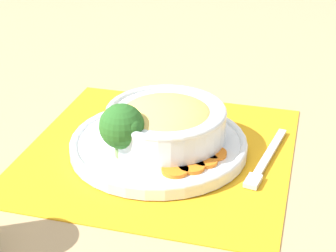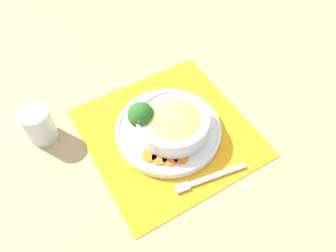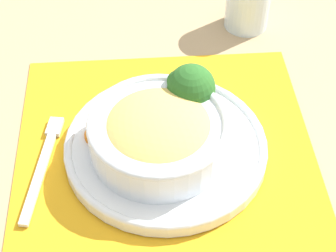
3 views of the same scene
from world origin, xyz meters
The scene contains 11 objects.
ground_plane centered at (0.00, 0.00, 0.00)m, with size 4.00×4.00×0.00m, color tan.
placemat centered at (0.00, 0.00, 0.00)m, with size 0.43×0.43×0.00m.
plate centered at (0.00, 0.00, 0.02)m, with size 0.28×0.28×0.02m.
bowl centered at (-0.01, -0.01, 0.05)m, with size 0.19×0.19×0.06m.
broccoli_floret centered at (0.04, 0.06, 0.07)m, with size 0.07×0.07×0.08m.
carrot_slice_near centered at (-0.05, 0.08, 0.02)m, with size 0.04×0.04×0.01m.
carrot_slice_middle centered at (-0.07, 0.06, 0.02)m, with size 0.04×0.04×0.01m.
carrot_slice_far centered at (-0.08, 0.04, 0.02)m, with size 0.04×0.04×0.01m.
carrot_slice_extra centered at (-0.09, 0.02, 0.02)m, with size 0.04×0.04×0.01m.
water_glass centered at (0.14, 0.29, 0.04)m, with size 0.07×0.07×0.10m.
fork centered at (-0.16, -0.01, 0.01)m, with size 0.04×0.18×0.01m.
Camera 3 is at (-0.01, -0.50, 0.59)m, focal length 60.00 mm.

